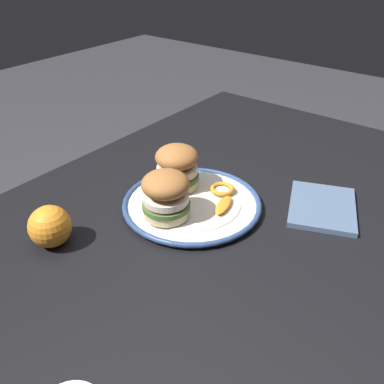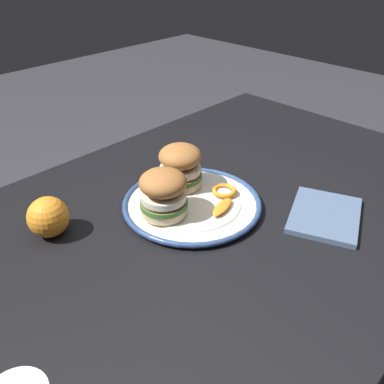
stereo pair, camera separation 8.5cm
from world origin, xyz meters
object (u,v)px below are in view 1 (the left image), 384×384
object	(u,v)px
dining_table	(198,258)
sandwich_half_right	(177,166)
whole_orange	(50,226)
dinner_plate	(192,204)
sandwich_half_left	(166,194)

from	to	relation	value
dining_table	sandwich_half_right	distance (m)	0.22
whole_orange	dining_table	bearing A→B (deg)	-38.86
dinner_plate	sandwich_half_right	size ratio (longest dim) A/B	2.29
sandwich_half_left	sandwich_half_right	distance (m)	0.12
dinner_plate	sandwich_half_left	size ratio (longest dim) A/B	2.31
whole_orange	dinner_plate	bearing A→B (deg)	-27.27
dinner_plate	sandwich_half_right	bearing A→B (deg)	65.07
dining_table	sandwich_half_left	world-z (taller)	sandwich_half_left
sandwich_half_left	whole_orange	world-z (taller)	sandwich_half_left
dinner_plate	whole_orange	distance (m)	0.30
dinner_plate	whole_orange	xyz separation A→B (m)	(-0.27, 0.14, 0.03)
sandwich_half_right	whole_orange	xyz separation A→B (m)	(-0.30, 0.07, -0.03)
sandwich_half_right	dinner_plate	bearing A→B (deg)	-114.93
dinner_plate	whole_orange	world-z (taller)	whole_orange
sandwich_half_right	whole_orange	world-z (taller)	sandwich_half_right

